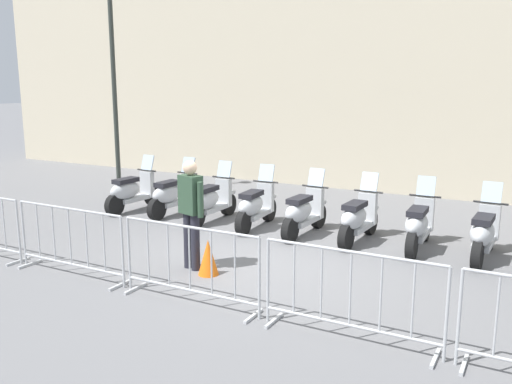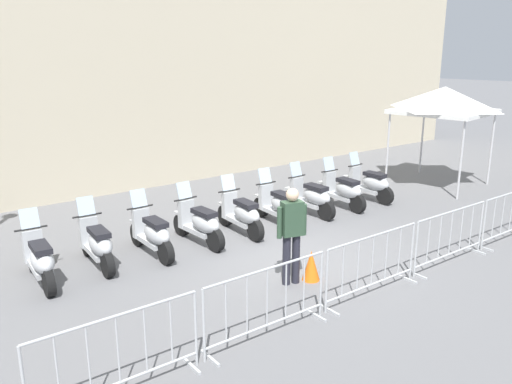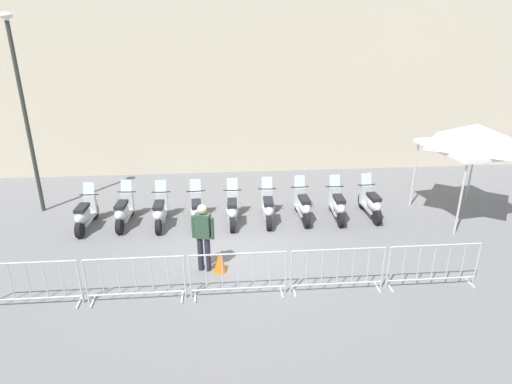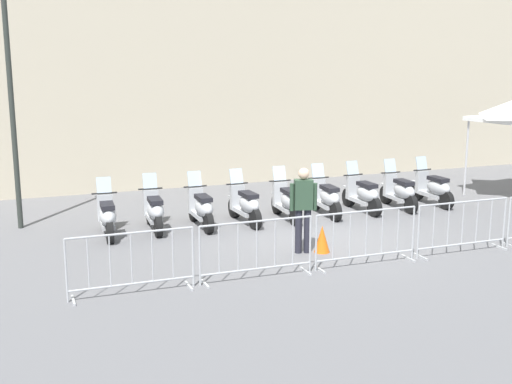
{
  "view_description": "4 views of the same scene",
  "coord_description": "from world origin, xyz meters",
  "px_view_note": "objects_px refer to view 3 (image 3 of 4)",
  "views": [
    {
      "loc": [
        2.65,
        -8.04,
        2.87
      ],
      "look_at": [
        -0.64,
        1.69,
        0.81
      ],
      "focal_mm": 37.74,
      "sensor_mm": 36.0,
      "label": 1
    },
    {
      "loc": [
        -7.51,
        -6.03,
        4.02
      ],
      "look_at": [
        0.36,
        1.36,
        1.02
      ],
      "focal_mm": 36.9,
      "sensor_mm": 36.0,
      "label": 2
    },
    {
      "loc": [
        -2.05,
        -9.87,
        5.64
      ],
      "look_at": [
        1.03,
        1.73,
        0.95
      ],
      "focal_mm": 30.35,
      "sensor_mm": 36.0,
      "label": 3
    },
    {
      "loc": [
        -8.1,
        -10.95,
        3.83
      ],
      "look_at": [
        -0.83,
        1.31,
        0.89
      ],
      "focal_mm": 45.31,
      "sensor_mm": 36.0,
      "label": 4
    }
  ],
  "objects_px": {
    "street_lamp": "(22,99)",
    "motorcycle_7": "(337,205)",
    "motorcycle_0": "(85,215)",
    "motorcycle_5": "(268,208)",
    "barrier_segment_3": "(337,270)",
    "motorcycle_3": "(197,211)",
    "barrier_segment_1": "(136,280)",
    "motorcycle_8": "(371,203)",
    "barrier_segment_4": "(433,266)",
    "motorcycle_2": "(160,212)",
    "barrier_segment_2": "(238,275)",
    "motorcycle_4": "(232,210)",
    "motorcycle_6": "(303,206)",
    "canopy_tent": "(475,137)",
    "barrier_segment_0": "(29,285)",
    "motorcycle_1": "(124,211)",
    "officer_near_row_end": "(203,234)",
    "traffic_cone": "(220,261)"
  },
  "relations": [
    {
      "from": "motorcycle_1",
      "to": "motorcycle_2",
      "type": "bearing_deg",
      "value": -15.87
    },
    {
      "from": "barrier_segment_4",
      "to": "motorcycle_4",
      "type": "bearing_deg",
      "value": 129.87
    },
    {
      "from": "barrier_segment_3",
      "to": "canopy_tent",
      "type": "xyz_separation_m",
      "value": [
        5.55,
        2.8,
        1.99
      ]
    },
    {
      "from": "barrier_segment_1",
      "to": "officer_near_row_end",
      "type": "height_order",
      "value": "officer_near_row_end"
    },
    {
      "from": "motorcycle_6",
      "to": "motorcycle_8",
      "type": "xyz_separation_m",
      "value": [
        2.11,
        -0.36,
        0.0
      ]
    },
    {
      "from": "motorcycle_3",
      "to": "street_lamp",
      "type": "distance_m",
      "value": 6.07
    },
    {
      "from": "motorcycle_2",
      "to": "barrier_segment_3",
      "type": "bearing_deg",
      "value": -50.78
    },
    {
      "from": "motorcycle_5",
      "to": "barrier_segment_3",
      "type": "height_order",
      "value": "motorcycle_5"
    },
    {
      "from": "motorcycle_3",
      "to": "barrier_segment_1",
      "type": "bearing_deg",
      "value": -116.92
    },
    {
      "from": "street_lamp",
      "to": "traffic_cone",
      "type": "xyz_separation_m",
      "value": [
        4.85,
        -5.1,
        -3.3
      ]
    },
    {
      "from": "canopy_tent",
      "to": "traffic_cone",
      "type": "distance_m",
      "value": 8.35
    },
    {
      "from": "barrier_segment_4",
      "to": "street_lamp",
      "type": "relative_size",
      "value": 0.35
    },
    {
      "from": "motorcycle_3",
      "to": "motorcycle_4",
      "type": "xyz_separation_m",
      "value": [
        1.04,
        -0.2,
        0.0
      ]
    },
    {
      "from": "motorcycle_1",
      "to": "motorcycle_3",
      "type": "height_order",
      "value": "same"
    },
    {
      "from": "motorcycle_0",
      "to": "barrier_segment_4",
      "type": "distance_m",
      "value": 9.45
    },
    {
      "from": "motorcycle_1",
      "to": "street_lamp",
      "type": "bearing_deg",
      "value": 144.5
    },
    {
      "from": "motorcycle_4",
      "to": "traffic_cone",
      "type": "xyz_separation_m",
      "value": [
        -0.86,
        -2.58,
        -0.18
      ]
    },
    {
      "from": "motorcycle_3",
      "to": "motorcycle_4",
      "type": "height_order",
      "value": "same"
    },
    {
      "from": "motorcycle_5",
      "to": "motorcycle_4",
      "type": "bearing_deg",
      "value": 171.62
    },
    {
      "from": "motorcycle_8",
      "to": "motorcycle_1",
      "type": "bearing_deg",
      "value": 169.81
    },
    {
      "from": "motorcycle_6",
      "to": "canopy_tent",
      "type": "relative_size",
      "value": 0.59
    },
    {
      "from": "motorcycle_7",
      "to": "barrier_segment_0",
      "type": "distance_m",
      "value": 8.5
    },
    {
      "from": "motorcycle_5",
      "to": "barrier_segment_4",
      "type": "bearing_deg",
      "value": -58.29
    },
    {
      "from": "motorcycle_5",
      "to": "barrier_segment_1",
      "type": "bearing_deg",
      "value": -141.05
    },
    {
      "from": "motorcycle_2",
      "to": "motorcycle_5",
      "type": "height_order",
      "value": "same"
    },
    {
      "from": "motorcycle_4",
      "to": "barrier_segment_1",
      "type": "distance_m",
      "value": 4.32
    },
    {
      "from": "motorcycle_2",
      "to": "canopy_tent",
      "type": "height_order",
      "value": "canopy_tent"
    },
    {
      "from": "motorcycle_0",
      "to": "barrier_segment_0",
      "type": "xyz_separation_m",
      "value": [
        -0.76,
        -3.64,
        0.07
      ]
    },
    {
      "from": "motorcycle_0",
      "to": "officer_near_row_end",
      "type": "relative_size",
      "value": 0.99
    },
    {
      "from": "motorcycle_6",
      "to": "barrier_segment_3",
      "type": "xyz_separation_m",
      "value": [
        -0.6,
        -3.77,
        0.07
      ]
    },
    {
      "from": "officer_near_row_end",
      "to": "motorcycle_8",
      "type": "bearing_deg",
      "value": 18.04
    },
    {
      "from": "motorcycle_0",
      "to": "street_lamp",
      "type": "height_order",
      "value": "street_lamp"
    },
    {
      "from": "motorcycle_3",
      "to": "barrier_segment_1",
      "type": "height_order",
      "value": "motorcycle_3"
    },
    {
      "from": "barrier_segment_3",
      "to": "motorcycle_2",
      "type": "bearing_deg",
      "value": 129.22
    },
    {
      "from": "barrier_segment_4",
      "to": "canopy_tent",
      "type": "distance_m",
      "value": 5.05
    },
    {
      "from": "motorcycle_0",
      "to": "traffic_cone",
      "type": "xyz_separation_m",
      "value": [
        3.36,
        -3.32,
        -0.18
      ]
    },
    {
      "from": "motorcycle_8",
      "to": "barrier_segment_2",
      "type": "xyz_separation_m",
      "value": [
        -4.88,
        -3.03,
        0.07
      ]
    },
    {
      "from": "street_lamp",
      "to": "officer_near_row_end",
      "type": "relative_size",
      "value": 3.43
    },
    {
      "from": "barrier_segment_2",
      "to": "motorcycle_0",
      "type": "bearing_deg",
      "value": 129.05
    },
    {
      "from": "motorcycle_2",
      "to": "motorcycle_3",
      "type": "bearing_deg",
      "value": -10.82
    },
    {
      "from": "motorcycle_8",
      "to": "barrier_segment_4",
      "type": "bearing_deg",
      "value": -98.13
    },
    {
      "from": "motorcycle_0",
      "to": "barrier_segment_2",
      "type": "relative_size",
      "value": 0.82
    },
    {
      "from": "barrier_segment_3",
      "to": "street_lamp",
      "type": "relative_size",
      "value": 0.35
    },
    {
      "from": "street_lamp",
      "to": "motorcycle_7",
      "type": "bearing_deg",
      "value": -18.86
    },
    {
      "from": "motorcycle_2",
      "to": "barrier_segment_3",
      "type": "distance_m",
      "value": 5.74
    },
    {
      "from": "motorcycle_2",
      "to": "motorcycle_7",
      "type": "xyz_separation_m",
      "value": [
        5.27,
        -0.91,
        0.0
      ]
    },
    {
      "from": "motorcycle_1",
      "to": "traffic_cone",
      "type": "distance_m",
      "value": 3.99
    },
    {
      "from": "motorcycle_2",
      "to": "motorcycle_3",
      "type": "relative_size",
      "value": 1.0
    },
    {
      "from": "barrier_segment_1",
      "to": "barrier_segment_0",
      "type": "bearing_deg",
      "value": 170.03
    },
    {
      "from": "barrier_segment_2",
      "to": "traffic_cone",
      "type": "height_order",
      "value": "barrier_segment_2"
    }
  ]
}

